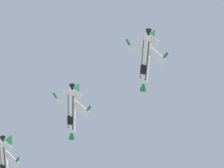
{
  "coord_description": "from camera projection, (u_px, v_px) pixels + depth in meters",
  "views": [
    {
      "loc": [
        4.42,
        0.26,
        1.47
      ],
      "look_at": [
        -11.36,
        71.77,
        108.58
      ],
      "focal_mm": 89.74,
      "sensor_mm": 36.0,
      "label": 1
    }
  ],
  "objects": [
    {
      "name": "fighter_jet_right_wing",
      "position": [
        146.0,
        60.0,
        125.06
      ],
      "size": [
        9.1,
        15.74,
        5.48
      ],
      "rotation": [
        0.0,
        0.55,
        0.26
      ],
      "color": "silver"
    },
    {
      "name": "fighter_jet_lead",
      "position": [
        5.0,
        161.0,
        141.96
      ],
      "size": [
        8.9,
        15.74,
        5.74
      ],
      "rotation": [
        0.0,
        0.59,
        0.26
      ],
      "color": "silver"
    },
    {
      "name": "fighter_jet_left_wing",
      "position": [
        72.0,
        112.0,
        133.06
      ],
      "size": [
        9.29,
        15.74,
        5.37
      ],
      "rotation": [
        0.0,
        0.51,
        0.26
      ],
      "color": "silver"
    }
  ]
}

